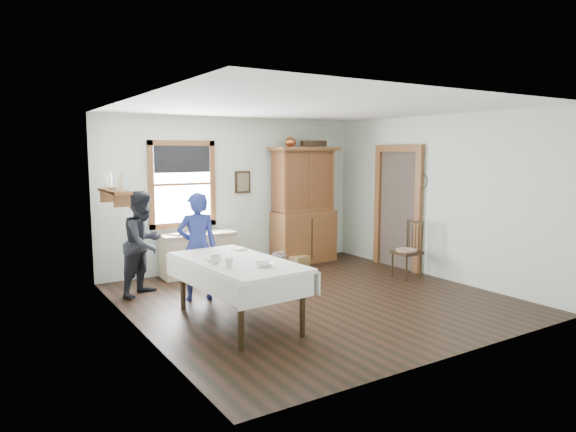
{
  "coord_description": "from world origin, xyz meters",
  "views": [
    {
      "loc": [
        -4.14,
        -5.88,
        2.1
      ],
      "look_at": [
        -0.24,
        0.3,
        1.18
      ],
      "focal_mm": 32.0,
      "sensor_mm": 36.0,
      "label": 1
    }
  ],
  "objects": [
    {
      "name": "counter_bowl",
      "position": [
        -0.71,
        2.22,
        0.76
      ],
      "size": [
        0.24,
        0.24,
        0.06
      ],
      "primitive_type": "imported",
      "rotation": [
        0.0,
        0.0,
        0.35
      ],
      "color": "silver",
      "rests_on": "work_counter"
    },
    {
      "name": "counter_book",
      "position": [
        -1.33,
        2.16,
        0.74
      ],
      "size": [
        0.2,
        0.24,
        0.02
      ],
      "primitive_type": "imported",
      "rotation": [
        0.0,
        0.0,
        0.23
      ],
      "color": "brown",
      "rests_on": "work_counter"
    },
    {
      "name": "room",
      "position": [
        0.0,
        0.0,
        1.35
      ],
      "size": [
        5.01,
        5.01,
        2.7
      ],
      "color": "black",
      "rests_on": "ground"
    },
    {
      "name": "framed_picture",
      "position": [
        0.15,
        2.46,
        1.55
      ],
      "size": [
        0.3,
        0.04,
        0.4
      ],
      "primitive_type": "cube",
      "color": "black",
      "rests_on": "room"
    },
    {
      "name": "table_cup_a",
      "position": [
        -1.69,
        -0.38,
        0.83
      ],
      "size": [
        0.17,
        0.17,
        0.1
      ],
      "primitive_type": "imported",
      "rotation": [
        0.0,
        0.0,
        -0.41
      ],
      "color": "silver",
      "rests_on": "dining_table"
    },
    {
      "name": "table_cup_b",
      "position": [
        -1.64,
        -0.64,
        0.83
      ],
      "size": [
        0.11,
        0.11,
        0.1
      ],
      "primitive_type": "imported",
      "rotation": [
        0.0,
        0.0,
        0.1
      ],
      "color": "silver",
      "rests_on": "dining_table"
    },
    {
      "name": "doorway",
      "position": [
        2.46,
        0.85,
        1.16
      ],
      "size": [
        0.09,
        1.14,
        2.22
      ],
      "color": "#483C33",
      "rests_on": "room"
    },
    {
      "name": "woman_blue",
      "position": [
        -1.42,
        0.83,
        0.71
      ],
      "size": [
        0.58,
        0.44,
        1.42
      ],
      "primitive_type": "imported",
      "rotation": [
        0.0,
        0.0,
        2.93
      ],
      "color": "navy",
      "rests_on": "room"
    },
    {
      "name": "rug_beater",
      "position": [
        2.45,
        0.3,
        1.72
      ],
      "size": [
        0.01,
        0.27,
        0.27
      ],
      "primitive_type": "torus",
      "rotation": [
        0.0,
        1.57,
        0.0
      ],
      "color": "black",
      "rests_on": "room"
    },
    {
      "name": "dining_table",
      "position": [
        -1.38,
        -0.34,
        0.39
      ],
      "size": [
        1.15,
        2.01,
        0.78
      ],
      "primitive_type": "cube",
      "rotation": [
        0.0,
        0.0,
        0.07
      ],
      "color": "white",
      "rests_on": "room"
    },
    {
      "name": "pail",
      "position": [
        0.45,
        1.69,
        0.15
      ],
      "size": [
        0.35,
        0.35,
        0.29
      ],
      "primitive_type": "cube",
      "rotation": [
        0.0,
        0.0,
        -0.34
      ],
      "color": "#A0A3A8",
      "rests_on": "room"
    },
    {
      "name": "china_hutch",
      "position": [
        1.29,
        2.16,
        1.09
      ],
      "size": [
        1.29,
        0.63,
        2.19
      ],
      "primitive_type": "cube",
      "rotation": [
        0.0,
        0.0,
        0.01
      ],
      "color": "brown",
      "rests_on": "room"
    },
    {
      "name": "figure_dark",
      "position": [
        -1.98,
        1.51,
        0.71
      ],
      "size": [
        0.88,
        0.84,
        1.42
      ],
      "primitive_type": "imported",
      "rotation": [
        0.0,
        0.0,
        0.62
      ],
      "color": "black",
      "rests_on": "room"
    },
    {
      "name": "shelf_bowl",
      "position": [
        -2.37,
        1.55,
        1.6
      ],
      "size": [
        0.22,
        0.22,
        0.05
      ],
      "primitive_type": "imported",
      "color": "silver",
      "rests_on": "wall_shelf"
    },
    {
      "name": "window",
      "position": [
        -1.0,
        2.47,
        1.63
      ],
      "size": [
        1.18,
        0.07,
        1.48
      ],
      "color": "white",
      "rests_on": "room"
    },
    {
      "name": "spindle_chair",
      "position": [
        2.02,
        0.17,
        0.48
      ],
      "size": [
        0.46,
        0.46,
        0.96
      ],
      "primitive_type": "cube",
      "rotation": [
        0.0,
        0.0,
        -0.04
      ],
      "color": "black",
      "rests_on": "room"
    },
    {
      "name": "work_counter",
      "position": [
        -0.85,
        2.21,
        0.37
      ],
      "size": [
        1.29,
        0.52,
        0.73
      ],
      "primitive_type": "cube",
      "rotation": [
        0.0,
        0.0,
        -0.03
      ],
      "color": "#CCB08D",
      "rests_on": "room"
    },
    {
      "name": "table_bowl",
      "position": [
        -1.27,
        -0.82,
        0.81
      ],
      "size": [
        0.23,
        0.23,
        0.05
      ],
      "primitive_type": "imported",
      "rotation": [
        0.0,
        0.0,
        -0.07
      ],
      "color": "silver",
      "rests_on": "dining_table"
    },
    {
      "name": "wicker_basket",
      "position": [
        0.96,
        1.81,
        0.1
      ],
      "size": [
        0.39,
        0.32,
        0.2
      ],
      "primitive_type": "cube",
      "rotation": [
        0.0,
        0.0,
        0.26
      ],
      "color": "#9B7146",
      "rests_on": "room"
    },
    {
      "name": "wall_shelf",
      "position": [
        -2.37,
        1.54,
        1.57
      ],
      "size": [
        0.24,
        1.0,
        0.44
      ],
      "color": "brown",
      "rests_on": "room"
    }
  ]
}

